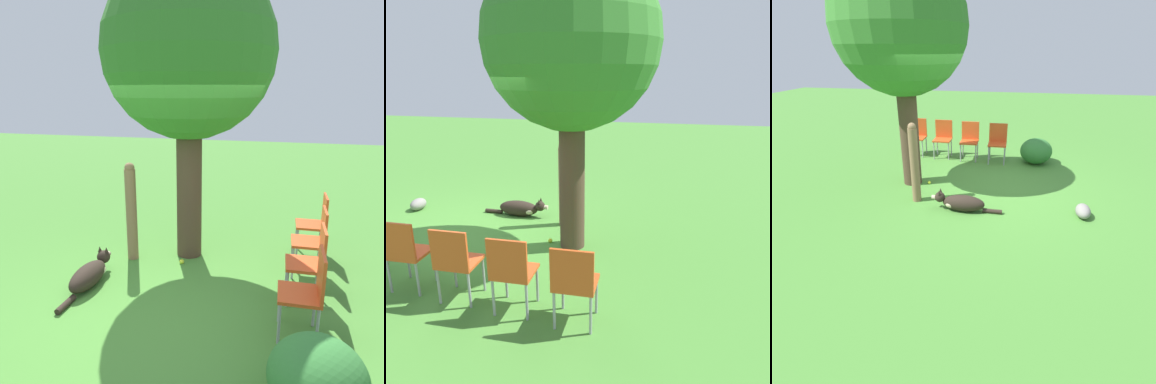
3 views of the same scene
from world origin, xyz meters
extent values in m
plane|color=#478433|center=(0.00, 0.00, 0.00)|extent=(30.00, 30.00, 0.00)
cylinder|color=#4C3828|center=(0.03, 1.51, 1.15)|extent=(0.37, 0.37, 2.29)
sphere|color=#387A2D|center=(0.03, 1.51, 2.94)|extent=(2.36, 2.36, 2.36)
ellipsoid|color=#2D231C|center=(-0.98, 0.24, 0.14)|extent=(0.31, 0.75, 0.28)
ellipsoid|color=#C6B293|center=(-0.98, 0.44, 0.13)|extent=(0.26, 0.27, 0.17)
sphere|color=#2D231C|center=(-0.97, 0.66, 0.22)|extent=(0.18, 0.18, 0.18)
cylinder|color=#C6B293|center=(-0.97, 0.77, 0.21)|extent=(0.08, 0.08, 0.08)
cone|color=#2D231C|center=(-1.02, 0.66, 0.33)|extent=(0.06, 0.06, 0.08)
cone|color=#2D231C|center=(-0.92, 0.66, 0.33)|extent=(0.06, 0.06, 0.08)
cylinder|color=#2D231C|center=(-0.99, -0.27, 0.04)|extent=(0.08, 0.34, 0.07)
cylinder|color=#846647|center=(-0.75, 1.16, 0.68)|extent=(0.16, 0.16, 1.36)
sphere|color=#846647|center=(-0.75, 1.16, 1.39)|extent=(0.14, 0.14, 0.14)
cube|color=#D14C1E|center=(1.59, -0.13, 0.47)|extent=(0.43, 0.45, 0.04)
cube|color=#D14C1E|center=(1.79, -0.13, 0.71)|extent=(0.04, 0.44, 0.45)
cylinder|color=#99999E|center=(1.42, -0.32, 0.22)|extent=(0.03, 0.03, 0.45)
cylinder|color=#99999E|center=(1.41, 0.06, 0.22)|extent=(0.03, 0.03, 0.45)
cylinder|color=#99999E|center=(1.78, -0.32, 0.22)|extent=(0.03, 0.03, 0.45)
cylinder|color=#99999E|center=(1.77, 0.06, 0.22)|extent=(0.03, 0.03, 0.45)
cube|color=#D14C1E|center=(1.66, 0.58, 0.47)|extent=(0.43, 0.45, 0.04)
cube|color=#D14C1E|center=(1.86, 0.58, 0.71)|extent=(0.04, 0.44, 0.45)
cylinder|color=#99999E|center=(1.49, 0.38, 0.22)|extent=(0.03, 0.03, 0.45)
cylinder|color=#99999E|center=(1.48, 0.76, 0.22)|extent=(0.03, 0.03, 0.45)
cylinder|color=#99999E|center=(1.85, 0.39, 0.22)|extent=(0.03, 0.03, 0.45)
cylinder|color=#99999E|center=(1.84, 0.77, 0.22)|extent=(0.03, 0.03, 0.45)
cube|color=#D14C1E|center=(1.73, 1.28, 0.47)|extent=(0.43, 0.45, 0.04)
cube|color=#D14C1E|center=(1.93, 1.29, 0.71)|extent=(0.04, 0.44, 0.45)
cylinder|color=#99999E|center=(1.56, 1.09, 0.22)|extent=(0.03, 0.03, 0.45)
cylinder|color=#99999E|center=(1.55, 1.47, 0.22)|extent=(0.03, 0.03, 0.45)
cylinder|color=#99999E|center=(1.92, 1.10, 0.22)|extent=(0.03, 0.03, 0.45)
cylinder|color=#99999E|center=(1.91, 1.48, 0.22)|extent=(0.03, 0.03, 0.45)
cube|color=#D14C1E|center=(1.80, 1.99, 0.47)|extent=(0.43, 0.45, 0.04)
cube|color=#D14C1E|center=(1.99, 1.99, 0.71)|extent=(0.04, 0.44, 0.45)
cylinder|color=#99999E|center=(1.62, 1.80, 0.22)|extent=(0.03, 0.03, 0.45)
cylinder|color=#99999E|center=(1.62, 2.18, 0.22)|extent=(0.03, 0.03, 0.45)
cylinder|color=#99999E|center=(1.98, 1.80, 0.22)|extent=(0.03, 0.03, 0.45)
cylinder|color=#99999E|center=(1.98, 2.18, 0.22)|extent=(0.03, 0.03, 0.45)
sphere|color=#CCE033|center=(0.01, 1.15, 0.03)|extent=(0.07, 0.07, 0.07)
ellipsoid|color=#337533|center=(1.72, -1.08, 0.31)|extent=(0.77, 0.77, 0.62)
camera|label=1|loc=(1.38, -3.63, 2.44)|focal=35.00mm
camera|label=2|loc=(5.12, 2.78, 2.56)|focal=35.00mm
camera|label=3|loc=(-5.52, -0.60, 2.58)|focal=28.00mm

